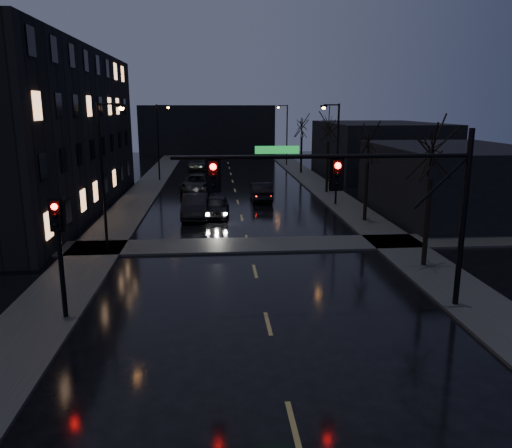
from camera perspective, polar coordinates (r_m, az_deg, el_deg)
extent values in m
cube|color=#2D2D2B|center=(45.04, -13.16, 3.06)|extent=(3.00, 140.00, 0.12)
cube|color=#2D2D2B|center=(45.72, 8.45, 3.42)|extent=(3.00, 140.00, 0.12)
cube|color=#2D2D2B|center=(28.49, -0.84, -2.42)|extent=(40.00, 3.00, 0.12)
cube|color=black|center=(41.59, -25.73, 9.55)|extent=(12.00, 30.00, 12.00)
cube|color=black|center=(39.29, 21.60, 4.64)|extent=(10.00, 14.00, 5.00)
cube|color=black|center=(60.10, 13.73, 8.34)|extent=(12.00, 18.00, 6.00)
cube|color=black|center=(86.96, -5.55, 10.71)|extent=(22.00, 10.00, 8.00)
cylinder|color=black|center=(20.65, 22.60, 0.33)|extent=(0.22, 0.22, 7.00)
cylinder|color=black|center=(18.38, 7.74, 7.66)|extent=(11.00, 0.16, 0.16)
cylinder|color=black|center=(19.95, 20.41, 4.48)|extent=(2.05, 0.10, 2.05)
cube|color=#0C591E|center=(18.07, 2.43, 8.47)|extent=(1.60, 0.04, 0.28)
cube|color=black|center=(18.03, -4.90, 5.54)|extent=(0.35, 0.28, 1.05)
sphere|color=#FF0705|center=(17.83, -4.92, 6.52)|extent=(0.22, 0.22, 0.22)
cube|color=black|center=(18.57, 9.19, 5.64)|extent=(0.35, 0.28, 1.05)
sphere|color=#FF0705|center=(18.37, 9.35, 6.60)|extent=(0.22, 0.22, 0.22)
cylinder|color=black|center=(19.56, -21.40, -4.19)|extent=(0.18, 0.18, 4.40)
cube|color=black|center=(19.12, -21.85, 0.97)|extent=(0.35, 0.28, 1.05)
sphere|color=#FF0705|center=(18.91, -22.07, 1.84)|extent=(0.22, 0.22, 0.22)
cylinder|color=black|center=(25.66, 18.92, 0.02)|extent=(0.24, 0.24, 4.40)
cylinder|color=black|center=(34.89, 12.45, 3.55)|extent=(0.24, 0.24, 4.12)
cylinder|color=black|center=(46.34, 8.15, 6.40)|extent=(0.24, 0.24, 4.68)
cylinder|color=black|center=(60.02, 5.19, 7.83)|extent=(0.24, 0.24, 4.29)
cylinder|color=black|center=(27.78, -17.12, 4.90)|extent=(0.16, 0.16, 8.00)
cylinder|color=black|center=(27.41, -16.43, 13.03)|extent=(1.20, 0.10, 0.10)
cube|color=black|center=(27.29, -15.15, 12.90)|extent=(0.50, 0.25, 0.15)
sphere|color=orange|center=(27.29, -15.14, 12.69)|extent=(0.28, 0.28, 0.28)
cylinder|color=black|center=(54.33, -11.13, 9.04)|extent=(0.16, 0.16, 8.00)
cylinder|color=black|center=(54.14, -10.67, 13.18)|extent=(1.20, 0.10, 0.10)
cube|color=black|center=(54.08, -10.01, 13.10)|extent=(0.50, 0.25, 0.15)
sphere|color=orange|center=(54.08, -10.01, 13.00)|extent=(0.28, 0.28, 0.28)
cylinder|color=black|center=(40.22, 9.27, 7.72)|extent=(0.16, 0.16, 8.00)
cylinder|color=black|center=(39.91, 8.62, 13.31)|extent=(1.20, 0.10, 0.10)
cube|color=black|center=(39.78, 7.75, 13.20)|extent=(0.50, 0.25, 0.15)
sphere|color=orange|center=(39.78, 7.74, 13.06)|extent=(0.28, 0.28, 0.28)
cylinder|color=black|center=(67.67, 3.55, 10.04)|extent=(0.16, 0.16, 8.00)
cylinder|color=black|center=(67.48, 3.08, 13.35)|extent=(1.20, 0.10, 0.10)
cube|color=black|center=(67.40, 2.56, 13.28)|extent=(0.50, 0.25, 0.15)
sphere|color=orange|center=(67.40, 2.56, 13.19)|extent=(0.28, 0.28, 0.28)
imported|color=black|center=(36.08, -4.56, 2.02)|extent=(2.02, 4.52, 1.51)
imported|color=black|center=(35.94, -7.00, 2.03)|extent=(1.82, 5.03, 1.65)
imported|color=black|center=(46.94, -6.76, 4.63)|extent=(3.17, 5.93, 1.59)
imported|color=black|center=(63.97, -6.79, 6.94)|extent=(2.67, 5.84, 1.66)
imported|color=black|center=(42.28, 0.58, 3.75)|extent=(1.68, 4.74, 1.56)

